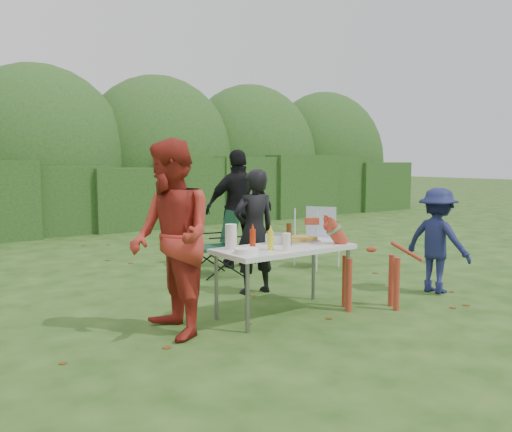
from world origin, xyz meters
TOP-DOWN VIEW (x-y plane):
  - ground at (0.00, 0.00)m, footprint 80.00×80.00m
  - hedge_row at (0.00, 8.00)m, footprint 22.00×1.40m
  - shrub_backdrop at (0.00, 9.60)m, footprint 20.00×2.60m
  - folding_table at (-0.00, 0.11)m, footprint 1.50×0.70m
  - person_cook at (0.29, 1.06)m, footprint 0.60×0.43m
  - person_red_jacket at (-1.30, 0.18)m, footprint 0.80×0.98m
  - person_black_puffy at (1.08, 2.52)m, footprint 1.14×0.70m
  - child at (2.17, -0.26)m, footprint 0.58×0.90m
  - dog at (0.92, -0.29)m, footprint 1.14×0.93m
  - camping_chair at (0.44, 2.18)m, footprint 0.71×0.71m
  - lawn_chair at (2.06, 1.83)m, footprint 0.75×0.75m
  - food_tray at (0.31, 0.27)m, footprint 0.45×0.30m
  - focaccia_bread at (0.31, 0.27)m, footprint 0.40×0.26m
  - mustard_bottle at (-0.26, 0.01)m, footprint 0.06×0.06m
  - ketchup_bottle at (-0.43, 0.09)m, footprint 0.06×0.06m
  - beer_bottle at (0.08, 0.13)m, footprint 0.06×0.06m
  - paper_towel_roll at (-0.56, 0.30)m, footprint 0.12×0.12m
  - cup_stack at (-0.15, -0.11)m, footprint 0.08×0.08m
  - pasta_bowl at (0.08, 0.34)m, footprint 0.26×0.26m
  - plate_stack at (-0.57, 0.01)m, footprint 0.24×0.24m

SIDE VIEW (x-z plane):
  - ground at x=0.00m, z-range 0.00..0.00m
  - lawn_chair at x=2.06m, z-range 0.00..0.93m
  - camping_chair at x=0.44m, z-range 0.00..0.94m
  - dog at x=0.92m, z-range 0.00..1.02m
  - child at x=2.17m, z-range 0.00..1.31m
  - folding_table at x=0.00m, z-range 0.32..1.06m
  - food_tray at x=0.31m, z-range 0.74..0.76m
  - plate_stack at x=-0.57m, z-range 0.74..0.79m
  - person_cook at x=0.29m, z-range 0.00..1.55m
  - focaccia_bread at x=0.31m, z-range 0.76..0.80m
  - pasta_bowl at x=0.08m, z-range 0.74..0.84m
  - cup_stack at x=-0.15m, z-range 0.74..0.92m
  - mustard_bottle at x=-0.26m, z-range 0.74..0.94m
  - hedge_row at x=0.00m, z-range 0.00..1.70m
  - ketchup_bottle at x=-0.43m, z-range 0.74..0.96m
  - beer_bottle at x=0.08m, z-range 0.74..0.98m
  - paper_towel_roll at x=-0.56m, z-range 0.74..1.00m
  - person_black_puffy at x=1.08m, z-range 0.00..1.82m
  - person_red_jacket at x=-1.30m, z-range 0.00..1.86m
  - shrub_backdrop at x=0.00m, z-range 0.00..3.20m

